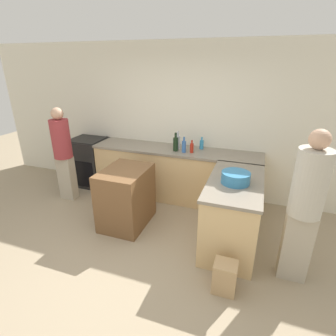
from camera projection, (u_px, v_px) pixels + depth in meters
name	position (u px, v px, depth m)	size (l,w,h in m)	color
ground_plane	(130.00, 262.00, 3.31)	(14.00, 14.00, 0.00)	tan
wall_back	(181.00, 122.00, 4.72)	(8.00, 0.06, 2.70)	silver
counter_back	(175.00, 174.00, 4.75)	(2.97, 0.66, 0.94)	#D6B27A
counter_peninsula	(233.00, 212.00, 3.54)	(0.69, 1.37, 0.94)	#D6B27A
range_oven	(90.00, 162.00, 5.31)	(0.68, 0.63, 0.95)	black
island_table	(126.00, 197.00, 3.97)	(0.63, 0.83, 0.90)	brown
mixing_bowl	(236.00, 178.00, 3.27)	(0.36, 0.36, 0.15)	teal
hot_sauce_bottle	(192.00, 148.00, 4.37)	(0.06, 0.06, 0.21)	red
wine_bottle_dark	(176.00, 144.00, 4.44)	(0.09, 0.09, 0.32)	black
dish_soap_bottle	(202.00, 144.00, 4.56)	(0.07, 0.07, 0.21)	#338CBF
water_bottle_blue	(184.00, 146.00, 4.38)	(0.07, 0.07, 0.26)	#386BB7
vinegar_bottle_clear	(178.00, 142.00, 4.54)	(0.08, 0.08, 0.31)	silver
person_by_range	(63.00, 151.00, 4.56)	(0.32, 0.32, 1.66)	#ADA38E
person_at_peninsula	(305.00, 204.00, 2.75)	(0.34, 0.34, 1.77)	#ADA38E
paper_bag	(225.00, 277.00, 2.84)	(0.25, 0.22, 0.37)	tan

